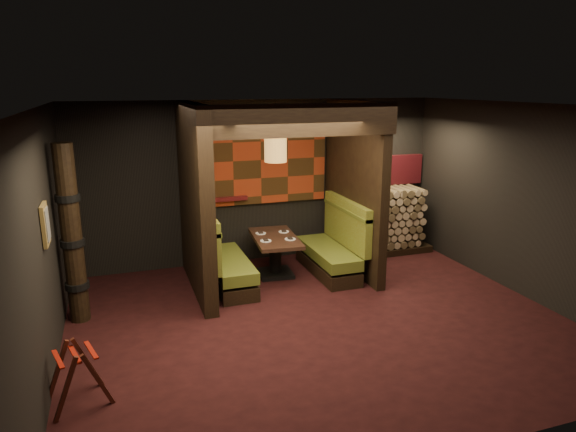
# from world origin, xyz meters

# --- Properties ---
(floor) EXTENTS (6.50, 5.50, 0.02)m
(floor) POSITION_xyz_m (0.00, 0.00, -0.01)
(floor) COLOR black
(floor) RESTS_ON ground
(ceiling) EXTENTS (6.50, 5.50, 0.02)m
(ceiling) POSITION_xyz_m (0.00, 0.00, 2.86)
(ceiling) COLOR black
(ceiling) RESTS_ON ground
(wall_back) EXTENTS (6.50, 0.02, 2.85)m
(wall_back) POSITION_xyz_m (0.00, 2.76, 1.43)
(wall_back) COLOR black
(wall_back) RESTS_ON ground
(wall_front) EXTENTS (6.50, 0.02, 2.85)m
(wall_front) POSITION_xyz_m (0.00, -2.76, 1.43)
(wall_front) COLOR black
(wall_front) RESTS_ON ground
(wall_left) EXTENTS (0.02, 5.50, 2.85)m
(wall_left) POSITION_xyz_m (-3.26, 0.00, 1.43)
(wall_left) COLOR black
(wall_left) RESTS_ON ground
(wall_right) EXTENTS (0.02, 5.50, 2.85)m
(wall_right) POSITION_xyz_m (3.26, 0.00, 1.43)
(wall_right) COLOR black
(wall_right) RESTS_ON ground
(partition_left) EXTENTS (0.20, 2.20, 2.85)m
(partition_left) POSITION_xyz_m (-1.35, 1.65, 1.43)
(partition_left) COLOR black
(partition_left) RESTS_ON floor
(partition_right) EXTENTS (0.15, 2.10, 2.85)m
(partition_right) POSITION_xyz_m (1.30, 1.70, 1.43)
(partition_right) COLOR black
(partition_right) RESTS_ON floor
(header_beam) EXTENTS (2.85, 0.18, 0.44)m
(header_beam) POSITION_xyz_m (-0.02, 0.70, 2.63)
(header_beam) COLOR black
(header_beam) RESTS_ON partition_left
(tapa_back_panel) EXTENTS (2.40, 0.06, 1.55)m
(tapa_back_panel) POSITION_xyz_m (-0.02, 2.71, 1.82)
(tapa_back_panel) COLOR #A13316
(tapa_back_panel) RESTS_ON wall_back
(tapa_side_panel) EXTENTS (0.04, 1.85, 1.45)m
(tapa_side_panel) POSITION_xyz_m (-1.23, 1.82, 1.85)
(tapa_side_panel) COLOR #A13316
(tapa_side_panel) RESTS_ON partition_left
(lacquer_shelf) EXTENTS (0.60, 0.12, 0.07)m
(lacquer_shelf) POSITION_xyz_m (-0.60, 2.65, 1.18)
(lacquer_shelf) COLOR #561316
(lacquer_shelf) RESTS_ON wall_back
(booth_bench_left) EXTENTS (0.68, 1.60, 1.14)m
(booth_bench_left) POSITION_xyz_m (-0.96, 1.65, 0.40)
(booth_bench_left) COLOR black
(booth_bench_left) RESTS_ON floor
(booth_bench_right) EXTENTS (0.68, 1.60, 1.14)m
(booth_bench_right) POSITION_xyz_m (0.93, 1.65, 0.40)
(booth_bench_right) COLOR black
(booth_bench_right) RESTS_ON floor
(dining_table) EXTENTS (0.80, 1.33, 0.67)m
(dining_table) POSITION_xyz_m (-0.04, 1.84, 0.44)
(dining_table) COLOR black
(dining_table) RESTS_ON floor
(place_settings) EXTENTS (0.62, 0.65, 0.03)m
(place_settings) POSITION_xyz_m (-0.04, 1.84, 0.68)
(place_settings) COLOR white
(place_settings) RESTS_ON dining_table
(pendant_lamp) EXTENTS (0.35, 0.35, 0.94)m
(pendant_lamp) POSITION_xyz_m (-0.04, 1.79, 2.14)
(pendant_lamp) COLOR #A17130
(pendant_lamp) RESTS_ON ceiling
(framed_picture) EXTENTS (0.05, 0.36, 0.46)m
(framed_picture) POSITION_xyz_m (-3.22, 0.10, 1.62)
(framed_picture) COLOR olive
(framed_picture) RESTS_ON wall_left
(luggage_rack) EXTENTS (0.70, 0.57, 0.66)m
(luggage_rack) POSITION_xyz_m (-2.97, -0.90, 0.33)
(luggage_rack) COLOR #441A10
(luggage_rack) RESTS_ON floor
(totem_column) EXTENTS (0.31, 0.31, 2.40)m
(totem_column) POSITION_xyz_m (-3.05, 1.10, 1.19)
(totem_column) COLOR black
(totem_column) RESTS_ON floor
(firewood_stack) EXTENTS (1.73, 0.70, 1.22)m
(firewood_stack) POSITION_xyz_m (2.29, 2.35, 0.61)
(firewood_stack) COLOR black
(firewood_stack) RESTS_ON floor
(mosaic_header) EXTENTS (1.83, 0.10, 0.56)m
(mosaic_header) POSITION_xyz_m (2.29, 2.68, 1.50)
(mosaic_header) COLOR maroon
(mosaic_header) RESTS_ON wall_back
(bay_front_post) EXTENTS (0.08, 0.08, 2.85)m
(bay_front_post) POSITION_xyz_m (1.39, 1.96, 1.43)
(bay_front_post) COLOR black
(bay_front_post) RESTS_ON floor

